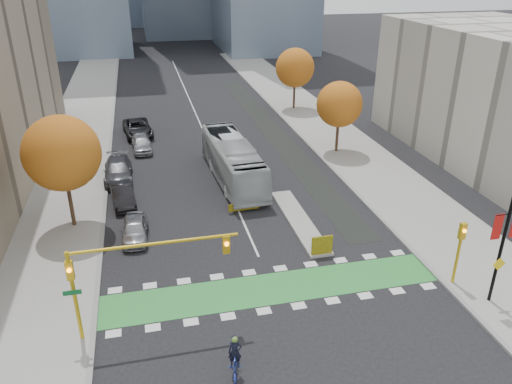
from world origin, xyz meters
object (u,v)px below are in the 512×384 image
parked_car_a (135,229)px  parked_car_c (118,170)px  traffic_signal_east (460,244)px  parked_car_d (138,128)px  cyclist (235,362)px  traffic_signal_west (126,266)px  banner_lamppost (506,231)px  tree_east_far (295,68)px  tree_west (62,153)px  bus (233,160)px  parked_car_e (142,143)px  tree_east_near (339,104)px  parked_car_b (123,195)px  hazard_board (322,245)px

parked_car_a → parked_car_c: parked_car_c is taller
traffic_signal_east → parked_car_d: size_ratio=0.68×
cyclist → traffic_signal_west: bearing=149.4°
banner_lamppost → parked_car_d: size_ratio=1.38×
traffic_signal_west → parked_car_d: (0.82, 32.32, -3.20)m
traffic_signal_west → banner_lamppost: banner_lamppost is taller
traffic_signal_west → banner_lamppost: (19.43, -1.99, 0.58)m
tree_east_far → traffic_signal_east: tree_east_far is taller
cyclist → traffic_signal_east: bearing=27.3°
tree_west → parked_car_a: bearing=-32.7°
bus → parked_car_a: bearing=-138.4°
tree_east_far → parked_car_e: (-19.33, -11.19, -4.46)m
tree_east_near → parked_car_e: 19.86m
banner_lamppost → cyclist: (-14.90, -2.04, -3.87)m
banner_lamppost → bus: size_ratio=0.64×
parked_car_a → parked_car_e: size_ratio=0.94×
tree_east_far → bus: (-11.79, -20.38, -3.44)m
tree_west → parked_car_a: tree_west is taller
parked_car_a → parked_car_d: 22.56m
banner_lamppost → tree_west: bearing=148.3°
parked_car_b → parked_car_d: 16.90m
parked_car_e → parked_car_a: bearing=-96.2°
parked_car_c → parked_car_d: (1.89, 11.84, -0.01)m
parked_car_a → parked_car_b: parked_car_b is taller
cyclist → parked_car_e: size_ratio=0.49×
parked_car_b → parked_car_c: size_ratio=0.81×
traffic_signal_east → parked_car_b: 24.65m
hazard_board → tree_east_near: 19.93m
tree_west → banner_lamppost: size_ratio=0.99×
cyclist → parked_car_d: size_ratio=0.37×
parked_car_a → parked_car_e: (0.89, 17.55, 0.05)m
parked_car_c → parked_car_d: bearing=80.6°
parked_car_c → parked_car_a: bearing=-83.5°
traffic_signal_west → cyclist: size_ratio=3.86×
parked_car_d → parked_car_e: parked_car_d is taller
hazard_board → parked_car_a: size_ratio=0.33×
traffic_signal_west → traffic_signal_east: bearing=0.0°
hazard_board → tree_east_near: tree_east_near is taller
parked_car_c → parked_car_d: 11.98m
tree_east_far → traffic_signal_west: 43.61m
tree_west → cyclist: bearing=-62.5°
cyclist → parked_car_b: (-5.18, 19.52, 0.03)m
hazard_board → banner_lamppost: 10.76m
tree_west → tree_east_near: (24.00, 10.00, -0.75)m
traffic_signal_west → parked_car_a: bearing=88.8°
tree_east_far → banner_lamppost: banner_lamppost is taller
traffic_signal_east → parked_car_a: (-18.22, 9.77, -2.01)m
traffic_signal_west → bus: size_ratio=0.66×
tree_east_far → banner_lamppost: size_ratio=0.92×
traffic_signal_east → hazard_board: bearing=144.1°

